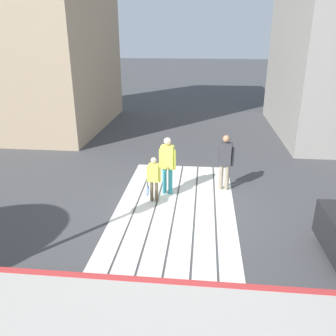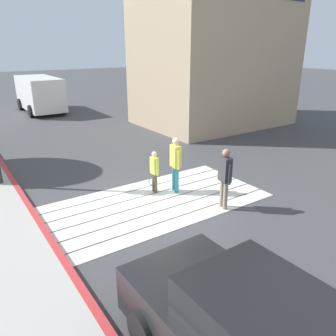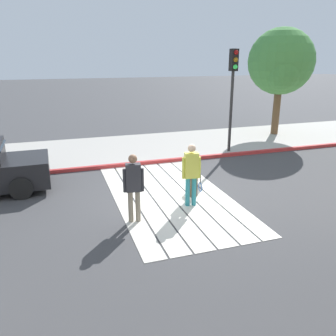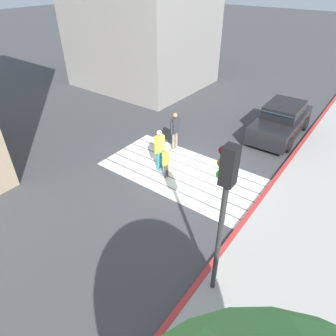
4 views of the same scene
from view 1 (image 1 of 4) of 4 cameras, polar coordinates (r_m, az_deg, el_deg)
The scene contains 6 objects.
ground_plane at distance 9.75m, azimuth 1.21°, elevation -6.45°, with size 120.00×120.00×0.00m, color #424244.
crosswalk_stripes at distance 9.75m, azimuth 1.21°, elevation -6.42°, with size 6.40×3.25×0.01m.
curb_painted at distance 7.01m, azimuth -1.15°, elevation -18.34°, with size 0.16×40.00×0.13m, color #BC3333.
pedestrian_adult_lead at distance 10.16m, azimuth -0.09°, elevation 1.02°, with size 0.28×0.51×1.75m.
pedestrian_adult_trailing at distance 10.56m, azimuth 9.34°, elevation 1.50°, with size 0.28×0.50×1.75m.
pedestrian_child_with_racket at distance 9.77m, azimuth -2.38°, elevation -1.50°, with size 0.28×0.41×1.34m.
Camera 1 is at (-8.61, -0.69, 4.53)m, focal length 37.23 mm.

